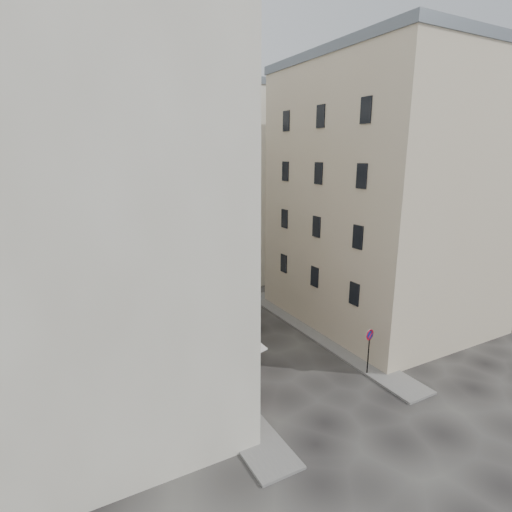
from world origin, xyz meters
TOP-DOWN VIEW (x-y plane):
  - ground at (0.00, 0.00)m, footprint 90.00×90.00m
  - sidewalk_left at (-4.50, 4.00)m, footprint 2.00×22.00m
  - sidewalk_right at (4.50, 3.00)m, footprint 2.00×18.00m
  - building_left at (-10.50, 3.00)m, footprint 12.20×16.20m
  - building_right at (10.50, 3.50)m, footprint 12.20×14.20m
  - building_back at (-1.00, 19.00)m, footprint 18.20×10.20m
  - cafe_storefront at (-4.32, 1.00)m, footprint 1.74×7.30m
  - stone_steps at (0.00, 12.57)m, footprint 9.00×3.15m
  - bollard_near at (-3.25, -1.00)m, footprint 0.12×0.12m
  - bollard_mid at (-3.25, 2.50)m, footprint 0.12×0.12m
  - bollard_far at (-3.25, 6.00)m, footprint 0.12×0.12m
  - no_parking_sign at (3.64, -2.83)m, footprint 0.63×0.16m
  - bistro_table_a at (-3.18, -1.35)m, footprint 1.18×0.55m
  - bistro_table_b at (-3.34, -0.60)m, footprint 1.40×0.66m
  - bistro_table_c at (-2.77, 1.74)m, footprint 1.32×0.62m
  - bistro_table_d at (-2.67, 2.45)m, footprint 1.13×0.53m
  - bistro_table_e at (-3.56, 4.30)m, footprint 1.25×0.59m
  - pedestrian at (-2.07, 2.59)m, footprint 0.69×0.47m

SIDE VIEW (x-z plane):
  - ground at x=0.00m, z-range 0.00..0.00m
  - sidewalk_left at x=-4.50m, z-range 0.00..0.12m
  - sidewalk_right at x=4.50m, z-range 0.00..0.12m
  - stone_steps at x=0.00m, z-range 0.00..0.80m
  - bistro_table_d at x=-2.67m, z-range 0.01..0.81m
  - bistro_table_a at x=-3.18m, z-range 0.01..0.84m
  - bistro_table_e at x=-3.56m, z-range 0.01..0.89m
  - bistro_table_c at x=-2.77m, z-range 0.01..0.94m
  - bistro_table_b at x=-3.34m, z-range 0.01..0.99m
  - bollard_near at x=-3.25m, z-range 0.04..1.02m
  - bollard_mid at x=-3.25m, z-range 0.04..1.02m
  - bollard_far at x=-3.25m, z-range 0.04..1.02m
  - pedestrian at x=-2.07m, z-range 0.00..1.86m
  - cafe_storefront at x=-4.32m, z-range 0.13..3.63m
  - no_parking_sign at x=3.64m, z-range 0.58..3.37m
  - building_right at x=10.50m, z-range 0.01..18.61m
  - building_back at x=-1.00m, z-range 0.01..18.61m
  - building_left at x=-10.50m, z-range 0.01..20.61m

